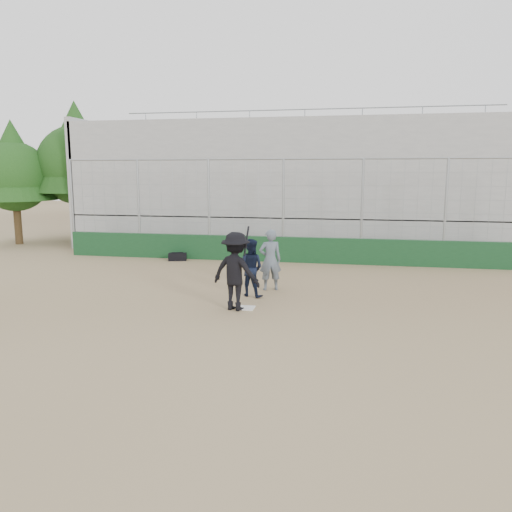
% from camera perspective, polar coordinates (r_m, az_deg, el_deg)
% --- Properties ---
extents(ground, '(90.00, 90.00, 0.00)m').
position_cam_1_polar(ground, '(13.03, -1.17, -6.00)').
color(ground, brown).
rests_on(ground, ground).
extents(home_plate, '(0.44, 0.44, 0.02)m').
position_cam_1_polar(home_plate, '(13.03, -1.17, -5.95)').
color(home_plate, white).
rests_on(home_plate, ground).
extents(backstop, '(18.10, 0.25, 4.04)m').
position_cam_1_polar(backstop, '(19.62, 3.10, 2.10)').
color(backstop, '#11361A').
rests_on(backstop, ground).
extents(bleachers, '(20.25, 6.70, 6.98)m').
position_cam_1_polar(bleachers, '(24.38, 4.75, 8.16)').
color(bleachers, gray).
rests_on(bleachers, ground).
extents(tree_left, '(4.48, 4.48, 7.00)m').
position_cam_1_polar(tree_left, '(26.99, -19.81, 10.88)').
color(tree_left, '#372114').
rests_on(tree_left, ground).
extents(tree_right, '(3.84, 3.84, 6.00)m').
position_cam_1_polar(tree_right, '(27.11, -25.97, 9.15)').
color(tree_right, '#342513').
rests_on(tree_right, ground).
extents(batter_at_plate, '(1.45, 1.07, 2.13)m').
position_cam_1_polar(batter_at_plate, '(12.70, -2.33, -1.75)').
color(batter_at_plate, black).
rests_on(batter_at_plate, ground).
extents(catcher_crouched, '(0.98, 0.88, 1.12)m').
position_cam_1_polar(catcher_crouched, '(14.14, -0.61, -2.42)').
color(catcher_crouched, black).
rests_on(catcher_crouched, ground).
extents(umpire, '(0.78, 0.63, 1.65)m').
position_cam_1_polar(umpire, '(14.87, 1.63, -0.79)').
color(umpire, slate).
rests_on(umpire, ground).
extents(equipment_bag, '(0.77, 0.49, 0.35)m').
position_cam_1_polar(equipment_bag, '(20.20, -8.96, -0.09)').
color(equipment_bag, black).
rests_on(equipment_bag, ground).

